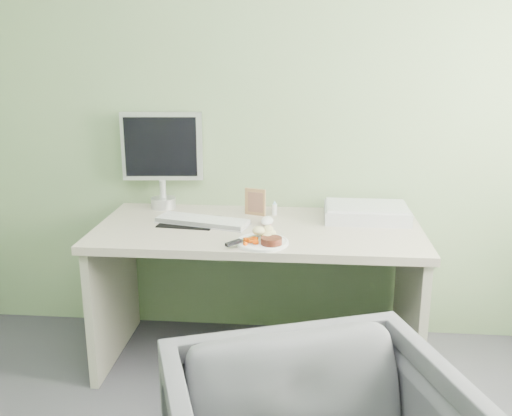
# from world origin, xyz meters

# --- Properties ---
(wall_back) EXTENTS (3.50, 0.00, 3.50)m
(wall_back) POSITION_xyz_m (0.00, 2.00, 1.35)
(wall_back) COLOR gray
(wall_back) RESTS_ON floor
(desk) EXTENTS (1.60, 0.75, 0.73)m
(desk) POSITION_xyz_m (0.00, 1.62, 0.55)
(desk) COLOR beige
(desk) RESTS_ON floor
(plate) EXTENTS (0.24, 0.24, 0.01)m
(plate) POSITION_xyz_m (0.04, 1.37, 0.74)
(plate) COLOR white
(plate) RESTS_ON desk
(steak) EXTENTS (0.12, 0.12, 0.03)m
(steak) POSITION_xyz_m (0.08, 1.33, 0.76)
(steak) COLOR black
(steak) RESTS_ON plate
(potato_pile) EXTENTS (0.11, 0.08, 0.06)m
(potato_pile) POSITION_xyz_m (0.06, 1.41, 0.77)
(potato_pile) COLOR tan
(potato_pile) RESTS_ON plate
(carrot_heap) EXTENTS (0.07, 0.06, 0.04)m
(carrot_heap) POSITION_xyz_m (-0.01, 1.33, 0.76)
(carrot_heap) COLOR #D74604
(carrot_heap) RESTS_ON plate
(steak_knife) EXTENTS (0.15, 0.19, 0.02)m
(steak_knife) POSITION_xyz_m (-0.06, 1.33, 0.75)
(steak_knife) COLOR silver
(steak_knife) RESTS_ON plate
(mousepad) EXTENTS (0.30, 0.27, 0.00)m
(mousepad) POSITION_xyz_m (-0.35, 1.67, 0.73)
(mousepad) COLOR black
(mousepad) RESTS_ON desk
(keyboard) EXTENTS (0.48, 0.25, 0.02)m
(keyboard) POSITION_xyz_m (-0.28, 1.65, 0.75)
(keyboard) COLOR white
(keyboard) RESTS_ON desk
(computer_mouse) EXTENTS (0.06, 0.11, 0.04)m
(computer_mouse) POSITION_xyz_m (0.04, 1.66, 0.75)
(computer_mouse) COLOR white
(computer_mouse) RESTS_ON desk
(photo_frame) EXTENTS (0.11, 0.05, 0.14)m
(photo_frame) POSITION_xyz_m (-0.03, 1.83, 0.80)
(photo_frame) COLOR #966C46
(photo_frame) RESTS_ON desk
(eyedrop_bottle) EXTENTS (0.03, 0.03, 0.08)m
(eyedrop_bottle) POSITION_xyz_m (0.07, 1.84, 0.77)
(eyedrop_bottle) COLOR white
(eyedrop_bottle) RESTS_ON desk
(scanner) EXTENTS (0.43, 0.29, 0.07)m
(scanner) POSITION_xyz_m (0.54, 1.80, 0.76)
(scanner) COLOR silver
(scanner) RESTS_ON desk
(monitor) EXTENTS (0.44, 0.14, 0.52)m
(monitor) POSITION_xyz_m (-0.55, 1.94, 1.02)
(monitor) COLOR silver
(monitor) RESTS_ON desk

